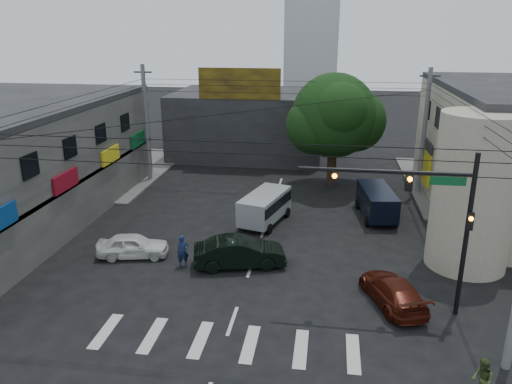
% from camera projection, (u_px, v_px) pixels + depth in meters
% --- Properties ---
extents(ground, '(160.00, 160.00, 0.00)m').
position_uv_depth(ground, '(244.00, 286.00, 23.98)').
color(ground, black).
rests_on(ground, ground).
extents(sidewalk_far_left, '(16.00, 16.00, 0.15)m').
position_uv_depth(sidewalk_far_left, '(76.00, 169.00, 43.37)').
color(sidewalk_far_left, '#514F4C').
rests_on(sidewalk_far_left, ground).
extents(corner_column, '(4.00, 4.00, 8.00)m').
position_uv_depth(corner_column, '(474.00, 192.00, 24.94)').
color(corner_column, gray).
rests_on(corner_column, ground).
extents(building_far, '(14.00, 10.00, 6.00)m').
position_uv_depth(building_far, '(249.00, 124.00, 48.00)').
color(building_far, '#232326').
rests_on(building_far, ground).
extents(billboard, '(7.00, 0.30, 2.60)m').
position_uv_depth(billboard, '(239.00, 84.00, 42.04)').
color(billboard, olive).
rests_on(billboard, building_far).
extents(street_tree, '(6.40, 6.40, 8.70)m').
position_uv_depth(street_tree, '(334.00, 116.00, 37.65)').
color(street_tree, black).
rests_on(street_tree, ground).
extents(traffic_gantry, '(7.10, 0.35, 7.20)m').
position_uv_depth(traffic_gantry, '(427.00, 208.00, 20.42)').
color(traffic_gantry, black).
rests_on(traffic_gantry, ground).
extents(utility_pole_far_left, '(0.32, 0.32, 9.20)m').
position_uv_depth(utility_pole_far_left, '(146.00, 124.00, 39.02)').
color(utility_pole_far_left, '#59595B').
rests_on(utility_pole_far_left, ground).
extents(utility_pole_far_right, '(0.32, 0.32, 9.20)m').
position_uv_depth(utility_pole_far_right, '(424.00, 132.00, 36.08)').
color(utility_pole_far_right, '#59595B').
rests_on(utility_pole_far_right, ground).
extents(dark_sedan, '(3.96, 5.54, 1.56)m').
position_uv_depth(dark_sedan, '(240.00, 252.00, 25.78)').
color(dark_sedan, black).
rests_on(dark_sedan, ground).
extents(white_compact, '(3.01, 4.39, 1.29)m').
position_uv_depth(white_compact, '(133.00, 246.00, 26.90)').
color(white_compact, silver).
rests_on(white_compact, ground).
extents(maroon_sedan, '(4.55, 5.50, 1.27)m').
position_uv_depth(maroon_sedan, '(393.00, 291.00, 22.31)').
color(maroon_sedan, '#421209').
rests_on(maroon_sedan, ground).
extents(silver_minivan, '(5.49, 4.23, 1.94)m').
position_uv_depth(silver_minivan, '(265.00, 208.00, 31.45)').
color(silver_minivan, '#B4B8BD').
rests_on(silver_minivan, ground).
extents(navy_van, '(5.25, 3.10, 1.90)m').
position_uv_depth(navy_van, '(376.00, 203.00, 32.43)').
color(navy_van, black).
rests_on(navy_van, ground).
extents(traffic_officer, '(0.93, 0.88, 1.71)m').
position_uv_depth(traffic_officer, '(183.00, 251.00, 25.72)').
color(traffic_officer, '#131F44').
rests_on(traffic_officer, ground).
extents(pedestrian_olive, '(0.89, 0.77, 1.55)m').
position_uv_depth(pedestrian_olive, '(482.00, 380.00, 16.49)').
color(pedestrian_olive, '#384821').
rests_on(pedestrian_olive, ground).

